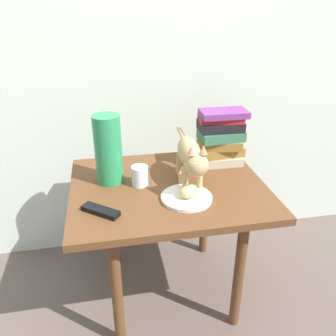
% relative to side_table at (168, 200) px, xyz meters
% --- Properties ---
extents(ground_plane, '(6.00, 6.00, 0.00)m').
position_rel_side_table_xyz_m(ground_plane, '(0.00, 0.00, -0.51)').
color(ground_plane, brown).
extents(back_panel, '(4.00, 0.04, 2.20)m').
position_rel_side_table_xyz_m(back_panel, '(0.00, 0.45, 0.59)').
color(back_panel, silver).
rests_on(back_panel, ground).
extents(side_table, '(0.82, 0.67, 0.59)m').
position_rel_side_table_xyz_m(side_table, '(0.00, 0.00, 0.00)').
color(side_table, brown).
rests_on(side_table, ground).
extents(plate, '(0.20, 0.20, 0.01)m').
position_rel_side_table_xyz_m(plate, '(0.05, -0.13, 0.08)').
color(plate, silver).
rests_on(plate, side_table).
extents(bread_roll, '(0.10, 0.10, 0.05)m').
position_rel_side_table_xyz_m(bread_roll, '(0.06, -0.13, 0.12)').
color(bread_roll, '#E0BC7A').
rests_on(bread_roll, plate).
extents(cat, '(0.11, 0.48, 0.23)m').
position_rel_side_table_xyz_m(cat, '(0.09, -0.01, 0.21)').
color(cat, tan).
rests_on(cat, side_table).
extents(book_stack, '(0.22, 0.15, 0.26)m').
position_rel_side_table_xyz_m(book_stack, '(0.28, 0.17, 0.21)').
color(book_stack, '#BCB299').
rests_on(book_stack, side_table).
extents(green_vase, '(0.11, 0.11, 0.29)m').
position_rel_side_table_xyz_m(green_vase, '(-0.24, 0.08, 0.22)').
color(green_vase, '#288C51').
rests_on(green_vase, side_table).
extents(candle_jar, '(0.07, 0.07, 0.08)m').
position_rel_side_table_xyz_m(candle_jar, '(-0.12, 0.02, 0.11)').
color(candle_jar, silver).
rests_on(candle_jar, side_table).
extents(tv_remote, '(0.14, 0.13, 0.02)m').
position_rel_side_table_xyz_m(tv_remote, '(-0.28, -0.16, 0.09)').
color(tv_remote, black).
rests_on(tv_remote, side_table).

